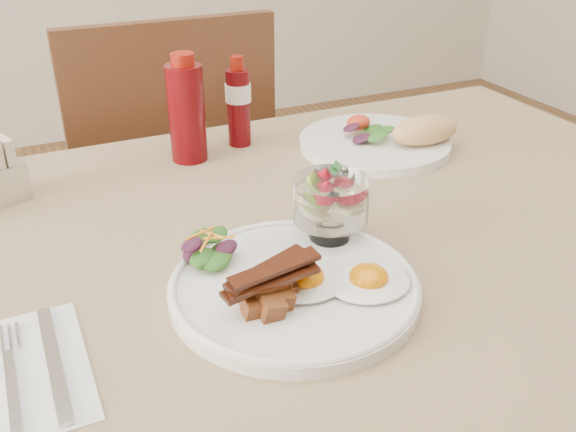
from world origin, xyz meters
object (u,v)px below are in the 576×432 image
(table, at_px, (292,298))
(hot_sauce_bottle, at_px, (238,103))
(fruit_cup, at_px, (331,200))
(second_plate, at_px, (386,139))
(ketchup_bottle, at_px, (187,111))
(chair_far, at_px, (169,193))
(main_plate, at_px, (294,288))

(table, bearing_deg, hot_sauce_bottle, 80.33)
(table, distance_m, fruit_cup, 0.16)
(second_plate, distance_m, hot_sauce_bottle, 0.26)
(fruit_cup, distance_m, ketchup_bottle, 0.36)
(hot_sauce_bottle, bearing_deg, chair_far, 100.20)
(main_plate, bearing_deg, hot_sauce_bottle, 76.69)
(chair_far, relative_size, second_plate, 3.55)
(table, height_order, hot_sauce_bottle, hot_sauce_bottle)
(ketchup_bottle, bearing_deg, table, -82.79)
(main_plate, bearing_deg, table, 65.74)
(fruit_cup, height_order, hot_sauce_bottle, hot_sauce_bottle)
(main_plate, bearing_deg, chair_far, 86.47)
(second_plate, height_order, hot_sauce_bottle, hot_sauce_bottle)
(hot_sauce_bottle, bearing_deg, main_plate, -103.31)
(chair_far, xyz_separation_m, hot_sauce_bottle, (0.06, -0.32, 0.30))
(main_plate, bearing_deg, ketchup_bottle, 88.94)
(chair_far, bearing_deg, second_plate, -58.00)
(table, xyz_separation_m, chair_far, (0.00, 0.66, -0.14))
(table, distance_m, second_plate, 0.37)
(main_plate, height_order, hot_sauce_bottle, hot_sauce_bottle)
(main_plate, distance_m, hot_sauce_bottle, 0.46)
(table, height_order, second_plate, second_plate)
(fruit_cup, relative_size, hot_sauce_bottle, 0.62)
(chair_far, distance_m, second_plate, 0.58)
(chair_far, distance_m, main_plate, 0.81)
(ketchup_bottle, distance_m, hot_sauce_bottle, 0.10)
(chair_far, xyz_separation_m, ketchup_bottle, (-0.04, -0.35, 0.31))
(table, distance_m, hot_sauce_bottle, 0.38)
(ketchup_bottle, bearing_deg, hot_sauce_bottle, 15.26)
(chair_far, bearing_deg, ketchup_bottle, -96.49)
(chair_far, relative_size, fruit_cup, 9.87)
(table, xyz_separation_m, second_plate, (0.28, 0.22, 0.11))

